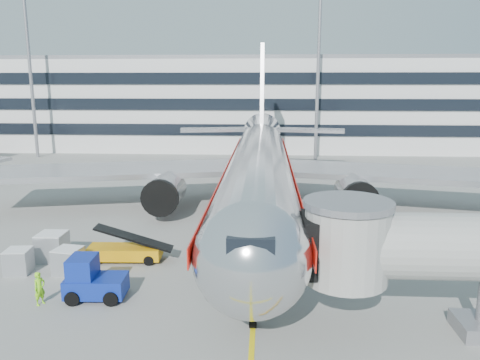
# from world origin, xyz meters

# --- Properties ---
(ground) EXTENTS (180.00, 180.00, 0.00)m
(ground) POSITION_xyz_m (0.00, 0.00, 0.00)
(ground) COLOR gray
(ground) RESTS_ON ground
(lead_in_line) EXTENTS (0.25, 70.00, 0.01)m
(lead_in_line) POSITION_xyz_m (0.00, 10.00, 0.01)
(lead_in_line) COLOR yellow
(lead_in_line) RESTS_ON ground
(main_jet) EXTENTS (50.95, 48.70, 16.06)m
(main_jet) POSITION_xyz_m (0.00, 11.72, 4.23)
(main_jet) COLOR silver
(main_jet) RESTS_ON ground
(terminal) EXTENTS (150.00, 24.25, 15.60)m
(terminal) POSITION_xyz_m (0.00, 57.95, 7.80)
(terminal) COLOR silver
(terminal) RESTS_ON ground
(light_mast_west) EXTENTS (2.40, 1.20, 25.45)m
(light_mast_west) POSITION_xyz_m (-35.00, 42.00, 14.88)
(light_mast_west) COLOR gray
(light_mast_west) RESTS_ON ground
(light_mast_centre) EXTENTS (2.40, 1.20, 25.45)m
(light_mast_centre) POSITION_xyz_m (8.00, 42.00, 14.88)
(light_mast_centre) COLOR gray
(light_mast_centre) RESTS_ON ground
(belt_loader) EXTENTS (4.98, 1.95, 2.37)m
(belt_loader) POSITION_xyz_m (-8.54, -0.01, 0.67)
(belt_loader) COLOR orange
(belt_loader) RESTS_ON ground
(baggage_tug) EXTENTS (3.20, 2.13, 2.35)m
(baggage_tug) POSITION_xyz_m (-8.66, -5.44, 1.02)
(baggage_tug) COLOR navy
(baggage_tug) RESTS_ON ground
(cargo_container_left) EXTENTS (1.54, 1.54, 1.50)m
(cargo_container_left) POSITION_xyz_m (-14.39, -2.32, 0.75)
(cargo_container_left) COLOR #A7AAAE
(cargo_container_left) RESTS_ON ground
(cargo_container_right) EXTENTS (1.72, 1.72, 1.82)m
(cargo_container_right) POSITION_xyz_m (-13.27, -0.15, 0.91)
(cargo_container_right) COLOR #A7AAAE
(cargo_container_right) RESTS_ON ground
(cargo_container_front) EXTENTS (1.71, 1.71, 1.57)m
(cargo_container_front) POSITION_xyz_m (-11.34, -2.21, 0.79)
(cargo_container_front) COLOR #A7AAAE
(cargo_container_front) RESTS_ON ground
(ramp_worker) EXTENTS (0.67, 0.77, 1.78)m
(ramp_worker) POSITION_xyz_m (-11.13, -6.29, 0.89)
(ramp_worker) COLOR #8BEE19
(ramp_worker) RESTS_ON ground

